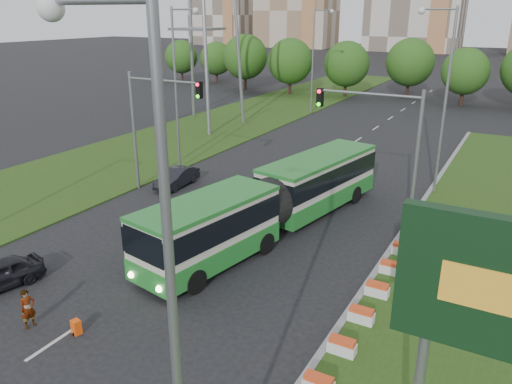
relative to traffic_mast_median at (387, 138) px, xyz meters
The scene contains 12 objects.
ground 12.31m from the traffic_mast_median, 115.54° to the right, with size 360.00×360.00×0.00m, color black.
median_kerb 5.77m from the traffic_mast_median, 57.56° to the right, with size 0.30×60.00×0.18m, color gray.
left_verge 27.78m from the traffic_mast_median, 146.63° to the left, with size 12.00×110.00×0.10m, color #254313.
lane_markings 13.75m from the traffic_mast_median, 127.88° to the left, with size 0.20×100.00×0.01m, color beige, non-canonical shape.
flower_planters 10.60m from the traffic_mast_median, 78.20° to the right, with size 1.10×18.10×0.60m, color silver, non-canonical shape.
traffic_mast_median is the anchor object (origin of this frame).
traffic_mast_left 15.19m from the traffic_mast_median, behind, with size 5.76×0.32×8.00m.
street_lamps 7.81m from the traffic_mast_median, behind, with size 36.00×60.00×12.00m, color gray, non-canonical shape.
articulated_bus 6.96m from the traffic_mast_median, 151.17° to the right, with size 2.82×18.09×2.98m.
car_left_far 15.40m from the traffic_mast_median, behind, with size 1.37×3.94×1.30m, color black.
pedestrian 18.76m from the traffic_mast_median, 120.98° to the right, with size 0.59×0.39×1.62m, color gray.
shopping_trolley 17.53m from the traffic_mast_median, 116.28° to the right, with size 0.34×0.36×0.58m.
Camera 1 is at (11.21, -15.84, 11.64)m, focal length 35.00 mm.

